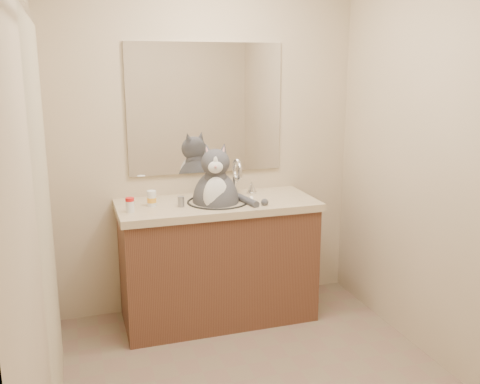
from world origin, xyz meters
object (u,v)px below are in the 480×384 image
cat (216,197)px  grey_canister (181,202)px  pill_bottle_redcap (130,205)px  pill_bottle_orange (152,199)px

cat → grey_canister: 0.25m
pill_bottle_redcap → pill_bottle_orange: bearing=34.8°
pill_bottle_redcap → grey_canister: size_ratio=1.36×
pill_bottle_orange → grey_canister: (0.18, -0.07, -0.02)m
pill_bottle_redcap → pill_bottle_orange: (0.15, 0.11, 0.00)m
pill_bottle_redcap → pill_bottle_orange: pill_bottle_orange is taller
pill_bottle_orange → pill_bottle_redcap: bearing=-145.2°
grey_canister → cat: bearing=9.6°
pill_bottle_redcap → grey_canister: pill_bottle_redcap is taller
cat → pill_bottle_redcap: (-0.58, -0.07, 0.01)m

